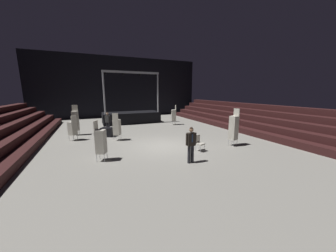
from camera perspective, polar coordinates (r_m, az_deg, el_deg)
The scene contains 14 objects.
ground_plane at distance 11.54m, azimuth -1.63°, elevation -6.56°, with size 22.00×30.00×0.10m, color gray.
arena_end_wall at distance 25.55m, azimuth -14.63°, elevation 11.93°, with size 22.00×0.30×8.00m, color black.
bleacher_bank_right at distance 17.48m, azimuth 25.94°, elevation 2.31°, with size 3.75×24.00×2.25m.
stage_riser at distance 20.28m, azimuth -11.69°, elevation 2.98°, with size 6.11×2.59×5.46m.
man_with_tie at distance 8.61m, azimuth 7.42°, elevation -5.36°, with size 0.57×0.24×1.79m.
chair_stack_front_left at distance 14.24m, azimuth -28.33°, elevation -0.57°, with size 0.62×0.62×1.79m.
chair_stack_front_right at distance 9.41m, azimuth -20.81°, elevation -4.54°, with size 0.59×0.59×2.05m.
chair_stack_mid_left at distance 13.03m, azimuth -16.11°, elevation -0.25°, with size 0.61×0.61×1.96m.
chair_stack_mid_right at distance 11.99m, azimuth 20.35°, elevation -0.44°, with size 0.51×0.51×2.39m.
chair_stack_mid_centre at distance 18.53m, azimuth 1.87°, elevation 3.53°, with size 0.54×0.54×2.05m.
chair_stack_rear_left at distance 15.81m, azimuth -27.57°, elevation 1.61°, with size 0.49×0.49×2.39m.
crew_worker_near_stage at distance 15.83m, azimuth -18.81°, elevation 1.53°, with size 0.47×0.46×1.74m.
equipment_road_case at distance 14.55m, azimuth -18.91°, elevation -1.85°, with size 0.90×0.60×0.69m, color black.
loose_chair_near_man at distance 10.56m, azimuth 9.94°, elevation -5.09°, with size 0.56×0.56×0.95m.
Camera 1 is at (-4.09, -10.21, 3.43)m, focal length 18.98 mm.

